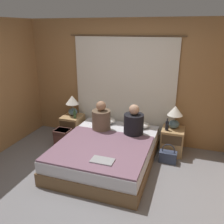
# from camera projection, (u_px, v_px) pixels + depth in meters

# --- Properties ---
(ground_plane) EXTENTS (16.00, 16.00, 0.00)m
(ground_plane) POSITION_uv_depth(u_px,v_px,m) (91.00, 185.00, 3.69)
(ground_plane) COLOR gray
(wall_back) EXTENTS (4.33, 0.06, 2.50)m
(wall_back) POSITION_uv_depth(u_px,v_px,m) (125.00, 82.00, 4.89)
(wall_back) COLOR #A37547
(wall_back) RESTS_ON ground_plane
(curtain_panel) EXTENTS (2.31, 0.02, 2.18)m
(curtain_panel) POSITION_uv_depth(u_px,v_px,m) (124.00, 91.00, 4.89)
(curtain_panel) COLOR white
(curtain_panel) RESTS_ON ground_plane
(bed) EXTENTS (1.60, 2.01, 0.42)m
(bed) POSITION_uv_depth(u_px,v_px,m) (107.00, 152.00, 4.24)
(bed) COLOR brown
(bed) RESTS_ON ground_plane
(nightstand_left) EXTENTS (0.41, 0.46, 0.50)m
(nightstand_left) POSITION_uv_depth(u_px,v_px,m) (73.00, 127.00, 5.23)
(nightstand_left) COLOR tan
(nightstand_left) RESTS_ON ground_plane
(nightstand_right) EXTENTS (0.41, 0.46, 0.50)m
(nightstand_right) POSITION_uv_depth(u_px,v_px,m) (172.00, 141.00, 4.57)
(nightstand_right) COLOR tan
(nightstand_right) RESTS_ON ground_plane
(lamp_left) EXTENTS (0.29, 0.29, 0.44)m
(lamp_left) POSITION_uv_depth(u_px,v_px,m) (72.00, 103.00, 5.10)
(lamp_left) COLOR slate
(lamp_left) RESTS_ON nightstand_left
(lamp_right) EXTENTS (0.29, 0.29, 0.44)m
(lamp_right) POSITION_uv_depth(u_px,v_px,m) (175.00, 115.00, 4.44)
(lamp_right) COLOR slate
(lamp_right) RESTS_ON nightstand_right
(pillow_left) EXTENTS (0.51, 0.32, 0.12)m
(pillow_left) POSITION_uv_depth(u_px,v_px,m) (104.00, 120.00, 4.97)
(pillow_left) COLOR white
(pillow_left) RESTS_ON bed
(pillow_right) EXTENTS (0.51, 0.32, 0.12)m
(pillow_right) POSITION_uv_depth(u_px,v_px,m) (137.00, 124.00, 4.76)
(pillow_right) COLOR white
(pillow_right) RESTS_ON bed
(blanket_on_bed) EXTENTS (1.54, 1.38, 0.03)m
(blanket_on_bed) POSITION_uv_depth(u_px,v_px,m) (100.00, 148.00, 3.91)
(blanket_on_bed) COLOR slate
(blanket_on_bed) RESTS_ON bed
(person_left_in_bed) EXTENTS (0.36, 0.36, 0.59)m
(person_left_in_bed) POSITION_uv_depth(u_px,v_px,m) (101.00, 119.00, 4.56)
(person_left_in_bed) COLOR brown
(person_left_in_bed) RESTS_ON bed
(person_right_in_bed) EXTENTS (0.37, 0.37, 0.59)m
(person_right_in_bed) POSITION_uv_depth(u_px,v_px,m) (134.00, 123.00, 4.37)
(person_right_in_bed) COLOR black
(person_right_in_bed) RESTS_ON bed
(beer_bottle_on_left_stand) EXTENTS (0.06, 0.06, 0.21)m
(beer_bottle_on_left_stand) POSITION_uv_depth(u_px,v_px,m) (75.00, 115.00, 4.99)
(beer_bottle_on_left_stand) COLOR #2D4C28
(beer_bottle_on_left_stand) RESTS_ON nightstand_left
(beer_bottle_on_right_stand) EXTENTS (0.06, 0.06, 0.24)m
(beer_bottle_on_right_stand) POSITION_uv_depth(u_px,v_px,m) (167.00, 126.00, 4.40)
(beer_bottle_on_right_stand) COLOR black
(beer_bottle_on_right_stand) RESTS_ON nightstand_right
(laptop_on_bed) EXTENTS (0.34, 0.20, 0.02)m
(laptop_on_bed) POSITION_uv_depth(u_px,v_px,m) (102.00, 161.00, 3.50)
(laptop_on_bed) COLOR #9EA0A5
(laptop_on_bed) RESTS_ON blanket_on_bed
(backpack_on_floor) EXTENTS (0.31, 0.28, 0.38)m
(backpack_on_floor) POSITION_uv_depth(u_px,v_px,m) (63.00, 137.00, 4.81)
(backpack_on_floor) COLOR brown
(backpack_on_floor) RESTS_ON ground_plane
(handbag_on_floor) EXTENTS (0.31, 0.17, 0.36)m
(handbag_on_floor) POSITION_uv_depth(u_px,v_px,m) (168.00, 156.00, 4.29)
(handbag_on_floor) COLOR #333D56
(handbag_on_floor) RESTS_ON ground_plane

